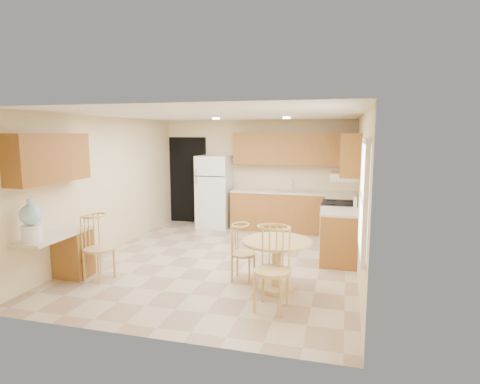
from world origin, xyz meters
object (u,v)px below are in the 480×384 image
(chair_table_a, at_px, (242,248))
(chair_desk, at_px, (94,242))
(water_crock, at_px, (31,222))
(dining_table, at_px, (277,257))
(chair_table_b, at_px, (270,263))
(stove, at_px, (339,226))
(refrigerator, at_px, (215,192))

(chair_table_a, bearing_deg, chair_desk, -73.42)
(chair_desk, height_order, water_crock, water_crock)
(dining_table, height_order, chair_desk, chair_desk)
(chair_table_b, bearing_deg, water_crock, 12.16)
(stove, distance_m, chair_table_a, 2.47)
(refrigerator, bearing_deg, water_crock, -103.08)
(refrigerator, distance_m, chair_table_a, 3.63)
(dining_table, xyz_separation_m, chair_table_a, (-0.55, 0.17, 0.05))
(stove, height_order, chair_table_a, stove)
(stove, distance_m, chair_desk, 4.34)
(refrigerator, height_order, chair_table_b, refrigerator)
(chair_table_b, height_order, chair_desk, chair_table_b)
(chair_table_a, bearing_deg, stove, 149.01)
(chair_table_a, height_order, chair_table_b, chair_table_b)
(refrigerator, relative_size, chair_table_a, 1.97)
(dining_table, height_order, chair_table_a, chair_table_a)
(chair_desk, bearing_deg, water_crock, -19.71)
(stove, relative_size, chair_table_a, 1.28)
(refrigerator, bearing_deg, chair_table_a, -65.12)
(chair_table_a, relative_size, water_crock, 1.47)
(dining_table, bearing_deg, chair_table_b, -86.19)
(refrigerator, distance_m, chair_table_b, 4.71)
(chair_table_a, xyz_separation_m, chair_table_b, (0.60, -0.92, 0.12))
(chair_table_b, bearing_deg, chair_desk, -1.49)
(chair_table_a, distance_m, water_crock, 2.90)
(stove, xyz_separation_m, dining_table, (-0.80, -2.23, 0.00))
(refrigerator, height_order, dining_table, refrigerator)
(dining_table, distance_m, chair_table_b, 0.77)
(refrigerator, distance_m, water_crock, 4.64)
(dining_table, relative_size, water_crock, 1.68)
(dining_table, relative_size, chair_table_a, 1.14)
(chair_desk, xyz_separation_m, water_crock, (-0.45, -0.70, 0.43))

